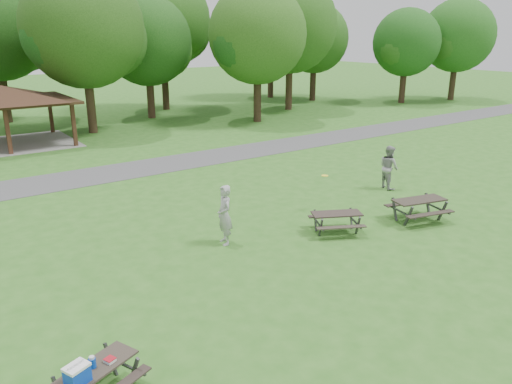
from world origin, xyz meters
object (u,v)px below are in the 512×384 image
object	(u,v)px
picnic_table_middle	(337,218)
frisbee_thrower	(225,215)
frisbee_catcher	(389,167)
picnic_table_near	(91,373)

from	to	relation	value
picnic_table_middle	frisbee_thrower	bearing A→B (deg)	158.62
picnic_table_middle	frisbee_catcher	size ratio (longest dim) A/B	1.11
picnic_table_near	frisbee_catcher	bearing A→B (deg)	20.99
picnic_table_middle	frisbee_thrower	size ratio (longest dim) A/B	1.07
frisbee_thrower	frisbee_catcher	size ratio (longest dim) A/B	1.03
picnic_table_near	frisbee_thrower	xyz separation A→B (m)	(6.02, 4.88, 0.37)
picnic_table_near	frisbee_thrower	world-z (taller)	frisbee_thrower
frisbee_thrower	frisbee_catcher	world-z (taller)	frisbee_thrower
picnic_table_near	frisbee_thrower	bearing A→B (deg)	39.00
picnic_table_middle	frisbee_thrower	distance (m)	3.99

